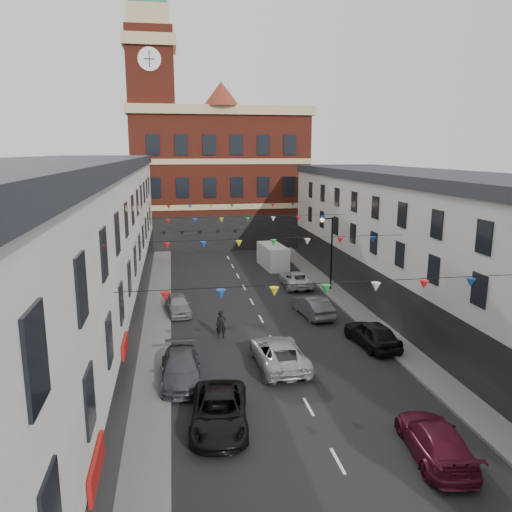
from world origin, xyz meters
TOP-DOWN VIEW (x-y plane):
  - ground at (0.00, 0.00)m, footprint 160.00×160.00m
  - pavement_left at (-6.90, 2.00)m, footprint 1.80×64.00m
  - pavement_right at (6.90, 2.00)m, footprint 1.80×64.00m
  - terrace_left at (-11.78, 1.00)m, footprint 8.40×56.00m
  - terrace_right at (11.78, 1.00)m, footprint 8.40×56.00m
  - civic_building at (0.00, 37.95)m, footprint 20.60×13.30m
  - clock_tower at (-7.50, 35.00)m, footprint 5.60×5.60m
  - distant_hill at (-4.00, 62.00)m, footprint 40.00×14.00m
  - street_lamp at (6.55, 14.00)m, footprint 1.10×0.36m
  - car_left_c at (-4.04, -4.97)m, footprint 2.80×5.15m
  - car_left_d at (-5.50, -0.56)m, footprint 2.02×4.79m
  - car_left_e at (-5.50, 10.07)m, footprint 2.02×4.08m
  - car_right_c at (3.60, -8.33)m, footprint 2.49×4.86m
  - car_right_d at (5.50, 2.23)m, footprint 2.30×4.62m
  - car_right_e at (3.60, 8.06)m, footprint 2.09×4.51m
  - car_right_f at (4.31, 15.65)m, footprint 2.29×4.80m
  - moving_car at (-0.41, 0.40)m, footprint 2.57×5.34m
  - white_van at (3.80, 22.88)m, footprint 2.33×5.14m
  - pedestrian at (-3.00, 4.85)m, footprint 0.64×0.42m

SIDE VIEW (x-z plane):
  - ground at x=0.00m, z-range 0.00..0.00m
  - pavement_left at x=-6.90m, z-range 0.00..0.15m
  - pavement_right at x=6.90m, z-range 0.00..0.15m
  - car_right_f at x=4.31m, z-range 0.00..1.32m
  - car_left_e at x=-5.50m, z-range 0.00..1.34m
  - car_right_c at x=3.60m, z-range 0.00..1.35m
  - car_left_c at x=-4.04m, z-range 0.00..1.37m
  - car_left_d at x=-5.50m, z-range 0.00..1.38m
  - car_right_e at x=3.60m, z-range 0.00..1.43m
  - moving_car at x=-0.41m, z-range 0.00..1.47m
  - car_right_d at x=5.50m, z-range 0.00..1.51m
  - pedestrian at x=-3.00m, z-range 0.00..1.75m
  - white_van at x=3.80m, z-range 0.00..2.21m
  - street_lamp at x=6.55m, z-range 0.90..6.90m
  - terrace_right at x=11.78m, z-range 0.00..9.70m
  - distant_hill at x=-4.00m, z-range 0.00..10.00m
  - terrace_left at x=-11.78m, z-range 0.00..10.70m
  - civic_building at x=0.00m, z-range -1.11..17.39m
  - clock_tower at x=-7.50m, z-range -0.07..29.93m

